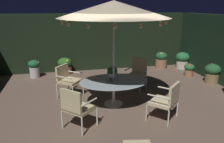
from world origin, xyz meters
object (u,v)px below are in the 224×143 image
Objects in this scene: potted_plant_left_far at (212,73)px; potted_plant_back_center at (65,65)px; patio_dining_table at (114,84)px; potted_plant_right_far at (34,68)px; potted_plant_right_near at (183,60)px; patio_chair_north at (167,99)px; centerpiece_planter at (112,72)px; potted_plant_back_left at (161,60)px; patio_chair_northeast at (137,72)px; patio_umbrella at (114,9)px; patio_chair_east at (67,78)px; patio_chair_southeast at (76,106)px; potted_plant_left_near at (189,69)px.

potted_plant_left_far is 5.58m from potted_plant_back_center.
potted_plant_right_far is (-2.40, 3.06, -0.23)m from patio_dining_table.
potted_plant_back_center is (-5.06, 0.30, -0.04)m from potted_plant_right_near.
patio_chair_north reaches higher than potted_plant_right_far.
centerpiece_planter reaches higher than patio_chair_north.
potted_plant_back_left reaches higher than patio_dining_table.
potted_plant_right_near is 1.07× the size of potted_plant_back_center.
patio_chair_northeast is 1.42× the size of potted_plant_right_near.
potted_plant_right_near is at bearing 38.13° from patio_umbrella.
patio_chair_north is 3.04m from patio_chair_east.
patio_dining_table is at bearing -134.13° from patio_chair_northeast.
potted_plant_left_far is (3.84, 0.99, -0.23)m from patio_dining_table.
potted_plant_back_left is (2.90, 3.20, -2.21)m from patio_umbrella.
potted_plant_left_near is (4.56, 2.94, -0.28)m from patio_chair_southeast.
potted_plant_back_center is (-1.25, 3.29, -0.26)m from patio_dining_table.
patio_dining_table is at bearing -159.04° from patio_umbrella.
centerpiece_planter is 0.39× the size of patio_chair_east.
potted_plant_back_left is at bearing 47.78° from patio_umbrella.
patio_umbrella is 4.85m from potted_plant_back_left.
patio_umbrella is at bearing -51.82° from potted_plant_right_far.
patio_chair_north is 2.22m from patio_chair_northeast.
patio_chair_north is at bearing -1.37° from patio_chair_southeast.
patio_dining_table is at bearing 132.93° from patio_chair_north.
patio_dining_table is 1.53m from patio_chair_east.
patio_chair_east is 0.99× the size of patio_chair_southeast.
patio_chair_northeast is 3.19m from potted_plant_back_center.
potted_plant_left_near is at bearing 28.32° from patio_umbrella.
patio_chair_east is at bearing 143.43° from patio_umbrella.
patio_chair_north is at bearing -123.96° from potted_plant_right_near.
patio_dining_table is at bearing -141.87° from potted_plant_right_near.
potted_plant_back_left is at bearing 47.78° from patio_dining_table.
patio_chair_northeast is 1.93× the size of potted_plant_left_near.
centerpiece_planter is at bearing 94.05° from patio_dining_table.
patio_chair_east is 1.35× the size of potted_plant_right_near.
patio_chair_east is 1.40× the size of potted_plant_right_far.
potted_plant_left_far is (0.02, -2.01, -0.00)m from potted_plant_right_near.
potted_plant_right_near is 1.18m from potted_plant_left_near.
centerpiece_planter reaches higher than patio_chair_southeast.
patio_chair_east reaches higher than potted_plant_right_far.
patio_dining_table is 2.74× the size of potted_plant_right_far.
potted_plant_back_center reaches higher than potted_plant_left_near.
patio_umbrella is at bearing -141.87° from potted_plant_right_near.
potted_plant_left_far is (3.84, 0.99, -2.20)m from patio_umbrella.
patio_chair_southeast is at bearing -135.61° from patio_dining_table.
centerpiece_planter reaches higher than patio_chair_east.
potted_plant_back_left is at bearing 112.89° from potted_plant_left_far.
potted_plant_back_center is at bearing 92.01° from patio_chair_southeast.
potted_plant_back_center is (-2.31, 2.19, -0.22)m from patio_chair_northeast.
patio_umbrella is 4.14× the size of potted_plant_left_far.
patio_chair_north is at bearing -47.07° from patio_dining_table.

